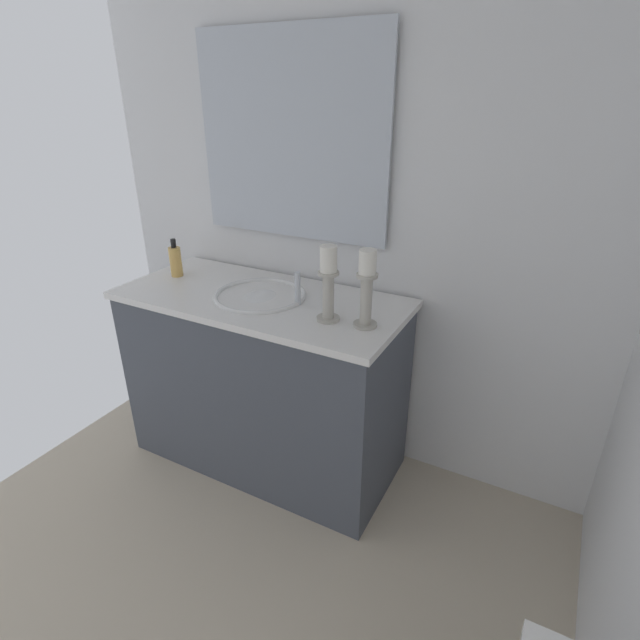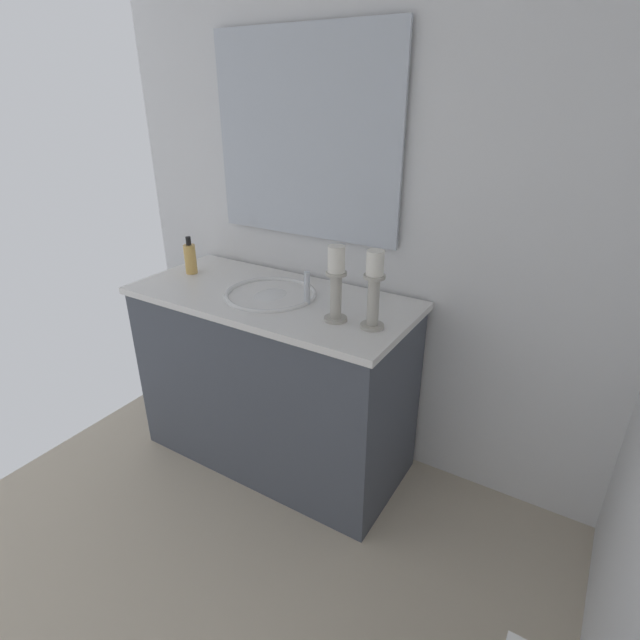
{
  "view_description": "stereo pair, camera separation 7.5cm",
  "coord_description": "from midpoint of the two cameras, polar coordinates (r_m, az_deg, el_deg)",
  "views": [
    {
      "loc": [
        0.68,
        0.93,
        1.66
      ],
      "look_at": [
        -0.42,
        0.35,
        1.08
      ],
      "focal_mm": 27.64,
      "sensor_mm": 36.0,
      "label": 1
    },
    {
      "loc": [
        0.64,
        1.0,
        1.66
      ],
      "look_at": [
        -0.42,
        0.35,
        1.08
      ],
      "focal_mm": 27.64,
      "sensor_mm": 36.0,
      "label": 2
    }
  ],
  "objects": [
    {
      "name": "candle_holder_short",
      "position": [
        1.84,
        -0.2,
        4.46
      ],
      "size": [
        0.09,
        0.09,
        0.29
      ],
      "color": "#B7B2A5",
      "rests_on": "vanity_cabinet"
    },
    {
      "name": "sink_basin",
      "position": [
        2.16,
        -7.88,
        1.82
      ],
      "size": [
        0.4,
        0.4,
        0.24
      ],
      "color": "white",
      "rests_on": "vanity_cabinet"
    },
    {
      "name": "mirror",
      "position": [
        2.23,
        -4.52,
        20.31
      ],
      "size": [
        0.02,
        0.91,
        0.85
      ],
      "primitive_type": "cube",
      "color": "silver"
    },
    {
      "name": "soap_bottle",
      "position": [
        2.45,
        -17.23,
        6.56
      ],
      "size": [
        0.06,
        0.06,
        0.18
      ],
      "color": "#E5B259",
      "rests_on": "vanity_cabinet"
    },
    {
      "name": "wall_left",
      "position": [
        2.19,
        1.4,
        13.53
      ],
      "size": [
        0.04,
        2.43,
        2.45
      ],
      "primitive_type": "cube",
      "color": "white",
      "rests_on": "ground"
    },
    {
      "name": "vanity_cabinet",
      "position": [
        2.34,
        -7.34,
        -6.99
      ],
      "size": [
        0.58,
        1.28,
        0.86
      ],
      "color": "#474C56",
      "rests_on": "ground"
    },
    {
      "name": "candle_holder_tall",
      "position": [
        1.79,
        4.24,
        3.86
      ],
      "size": [
        0.09,
        0.09,
        0.3
      ],
      "color": "#B7B2A5",
      "rests_on": "vanity_cabinet"
    }
  ]
}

